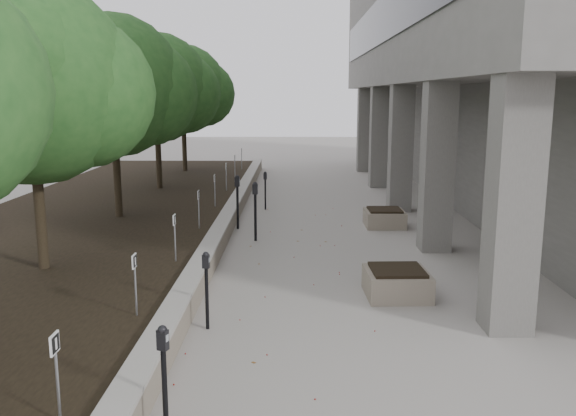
{
  "coord_description": "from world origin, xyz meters",
  "views": [
    {
      "loc": [
        0.05,
        -8.08,
        3.69
      ],
      "look_at": [
        -0.11,
        4.98,
        1.21
      ],
      "focal_mm": 37.32,
      "sensor_mm": 36.0,
      "label": 1
    }
  ],
  "objects_px": {
    "crabapple_tree_5": "(183,108)",
    "planter_back": "(384,218)",
    "parking_meter_5": "(265,191)",
    "parking_meter_2": "(207,291)",
    "planter_front": "(397,282)",
    "crabapple_tree_2": "(33,126)",
    "parking_meter_3": "(238,202)",
    "crabapple_tree_4": "(157,111)",
    "parking_meter_4": "(255,211)",
    "crabapple_tree_3": "(114,116)",
    "parking_meter_1": "(165,383)"
  },
  "relations": [
    {
      "from": "crabapple_tree_3",
      "to": "crabapple_tree_4",
      "type": "xyz_separation_m",
      "value": [
        0.0,
        5.0,
        0.0
      ]
    },
    {
      "from": "crabapple_tree_5",
      "to": "parking_meter_2",
      "type": "relative_size",
      "value": 4.26
    },
    {
      "from": "crabapple_tree_4",
      "to": "planter_front",
      "type": "distance_m",
      "value": 12.72
    },
    {
      "from": "crabapple_tree_5",
      "to": "planter_back",
      "type": "xyz_separation_m",
      "value": [
        7.39,
        -9.42,
        -2.86
      ]
    },
    {
      "from": "parking_meter_5",
      "to": "planter_front",
      "type": "distance_m",
      "value": 8.94
    },
    {
      "from": "planter_back",
      "to": "crabapple_tree_2",
      "type": "bearing_deg",
      "value": -142.95
    },
    {
      "from": "crabapple_tree_3",
      "to": "parking_meter_3",
      "type": "xyz_separation_m",
      "value": [
        3.25,
        0.2,
        -2.36
      ]
    },
    {
      "from": "crabapple_tree_5",
      "to": "crabapple_tree_4",
      "type": "bearing_deg",
      "value": -90.0
    },
    {
      "from": "crabapple_tree_3",
      "to": "parking_meter_4",
      "type": "relative_size",
      "value": 3.56
    },
    {
      "from": "parking_meter_3",
      "to": "planter_front",
      "type": "bearing_deg",
      "value": -51.82
    },
    {
      "from": "parking_meter_3",
      "to": "parking_meter_4",
      "type": "distance_m",
      "value": 1.49
    },
    {
      "from": "crabapple_tree_3",
      "to": "parking_meter_5",
      "type": "height_order",
      "value": "crabapple_tree_3"
    },
    {
      "from": "parking_meter_4",
      "to": "planter_front",
      "type": "relative_size",
      "value": 1.34
    },
    {
      "from": "crabapple_tree_5",
      "to": "parking_meter_2",
      "type": "xyz_separation_m",
      "value": [
        3.45,
        -17.04,
        -2.48
      ]
    },
    {
      "from": "parking_meter_2",
      "to": "parking_meter_4",
      "type": "distance_m",
      "value": 5.89
    },
    {
      "from": "crabapple_tree_4",
      "to": "parking_meter_3",
      "type": "distance_m",
      "value": 6.26
    },
    {
      "from": "parking_meter_5",
      "to": "planter_front",
      "type": "xyz_separation_m",
      "value": [
        2.86,
        -8.46,
        -0.36
      ]
    },
    {
      "from": "parking_meter_3",
      "to": "crabapple_tree_4",
      "type": "bearing_deg",
      "value": 130.41
    },
    {
      "from": "parking_meter_5",
      "to": "parking_meter_3",
      "type": "bearing_deg",
      "value": -101.67
    },
    {
      "from": "crabapple_tree_5",
      "to": "parking_meter_3",
      "type": "xyz_separation_m",
      "value": [
        3.25,
        -9.8,
        -2.36
      ]
    },
    {
      "from": "planter_front",
      "to": "planter_back",
      "type": "relative_size",
      "value": 1.04
    },
    {
      "from": "crabapple_tree_3",
      "to": "crabapple_tree_5",
      "type": "relative_size",
      "value": 1.0
    },
    {
      "from": "parking_meter_5",
      "to": "planter_back",
      "type": "height_order",
      "value": "parking_meter_5"
    },
    {
      "from": "crabapple_tree_3",
      "to": "parking_meter_4",
      "type": "distance_m",
      "value": 4.65
    },
    {
      "from": "parking_meter_2",
      "to": "planter_front",
      "type": "bearing_deg",
      "value": 36.06
    },
    {
      "from": "parking_meter_3",
      "to": "crabapple_tree_3",
      "type": "bearing_deg",
      "value": -170.12
    },
    {
      "from": "parking_meter_2",
      "to": "planter_back",
      "type": "height_order",
      "value": "parking_meter_2"
    },
    {
      "from": "crabapple_tree_2",
      "to": "crabapple_tree_4",
      "type": "relative_size",
      "value": 1.0
    },
    {
      "from": "crabapple_tree_2",
      "to": "parking_meter_3",
      "type": "distance_m",
      "value": 6.57
    },
    {
      "from": "crabapple_tree_2",
      "to": "planter_front",
      "type": "relative_size",
      "value": 4.77
    },
    {
      "from": "crabapple_tree_3",
      "to": "planter_front",
      "type": "xyz_separation_m",
      "value": [
        6.74,
        -5.41,
        -2.85
      ]
    },
    {
      "from": "crabapple_tree_3",
      "to": "crabapple_tree_4",
      "type": "height_order",
      "value": "same"
    },
    {
      "from": "crabapple_tree_2",
      "to": "parking_meter_1",
      "type": "bearing_deg",
      "value": -56.21
    },
    {
      "from": "crabapple_tree_2",
      "to": "parking_meter_1",
      "type": "relative_size",
      "value": 4.14
    },
    {
      "from": "crabapple_tree_3",
      "to": "crabapple_tree_5",
      "type": "xyz_separation_m",
      "value": [
        0.0,
        10.0,
        0.0
      ]
    },
    {
      "from": "crabapple_tree_4",
      "to": "parking_meter_3",
      "type": "bearing_deg",
      "value": -55.88
    },
    {
      "from": "crabapple_tree_3",
      "to": "parking_meter_1",
      "type": "distance_m",
      "value": 11.01
    },
    {
      "from": "parking_meter_3",
      "to": "planter_back",
      "type": "xyz_separation_m",
      "value": [
        4.14,
        0.37,
        -0.5
      ]
    },
    {
      "from": "crabapple_tree_3",
      "to": "parking_meter_2",
      "type": "xyz_separation_m",
      "value": [
        3.45,
        -7.04,
        -2.48
      ]
    },
    {
      "from": "crabapple_tree_2",
      "to": "crabapple_tree_3",
      "type": "bearing_deg",
      "value": 90.0
    },
    {
      "from": "crabapple_tree_4",
      "to": "parking_meter_3",
      "type": "relative_size",
      "value": 3.59
    },
    {
      "from": "crabapple_tree_4",
      "to": "parking_meter_3",
      "type": "xyz_separation_m",
      "value": [
        3.25,
        -4.8,
        -2.36
      ]
    },
    {
      "from": "crabapple_tree_4",
      "to": "parking_meter_1",
      "type": "relative_size",
      "value": 4.14
    },
    {
      "from": "crabapple_tree_2",
      "to": "parking_meter_2",
      "type": "bearing_deg",
      "value": -30.6
    },
    {
      "from": "crabapple_tree_3",
      "to": "crabapple_tree_4",
      "type": "bearing_deg",
      "value": 90.0
    },
    {
      "from": "crabapple_tree_3",
      "to": "parking_meter_5",
      "type": "bearing_deg",
      "value": 38.24
    },
    {
      "from": "parking_meter_5",
      "to": "planter_back",
      "type": "xyz_separation_m",
      "value": [
        3.51,
        -2.48,
        -0.37
      ]
    },
    {
      "from": "parking_meter_4",
      "to": "planter_back",
      "type": "relative_size",
      "value": 1.4
    },
    {
      "from": "crabapple_tree_3",
      "to": "parking_meter_1",
      "type": "xyz_separation_m",
      "value": [
        3.46,
        -10.16,
        -2.46
      ]
    },
    {
      "from": "crabapple_tree_3",
      "to": "planter_front",
      "type": "relative_size",
      "value": 4.77
    }
  ]
}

